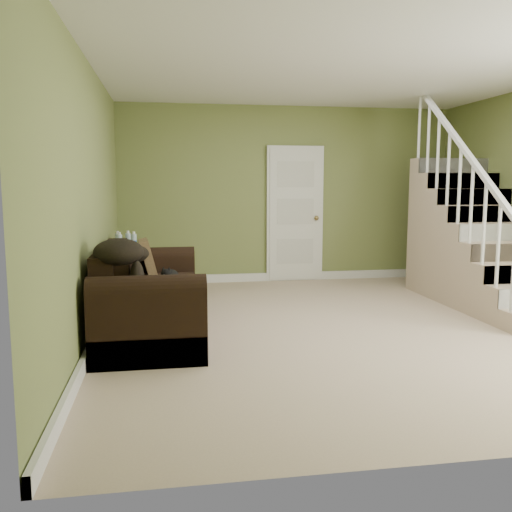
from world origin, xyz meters
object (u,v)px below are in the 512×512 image
object	(u,v)px
banana	(166,291)
side_table	(129,277)
sofa	(146,300)
cat	(170,277)

from	to	relation	value
banana	side_table	bearing A→B (deg)	60.32
sofa	cat	xyz separation A→B (m)	(0.24, 0.05, 0.22)
sofa	cat	bearing A→B (deg)	12.59
sofa	banana	bearing A→B (deg)	-64.13
side_table	sofa	bearing A→B (deg)	-79.18
sofa	cat	distance (m)	0.33
banana	cat	bearing A→B (deg)	40.71
sofa	banana	xyz separation A→B (m)	(0.20, -0.40, 0.17)
sofa	cat	size ratio (longest dim) A/B	5.11
sofa	cat	world-z (taller)	sofa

